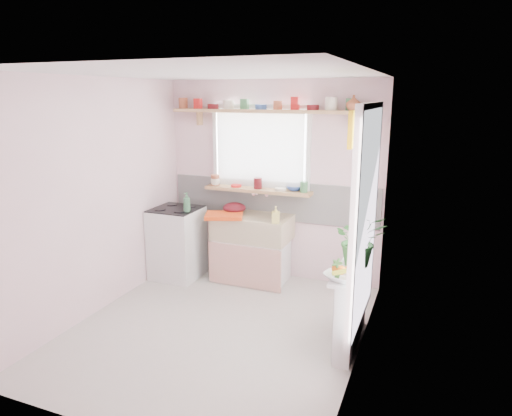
% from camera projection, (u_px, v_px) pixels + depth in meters
% --- Properties ---
extents(room, '(3.20, 3.20, 3.20)m').
position_uv_depth(room, '(307.00, 186.00, 4.85)').
color(room, beige).
rests_on(room, ground).
extents(sink_unit, '(0.95, 0.65, 1.11)m').
position_uv_depth(sink_unit, '(252.00, 248.00, 5.76)').
color(sink_unit, white).
rests_on(sink_unit, ground).
extents(cooker, '(0.58, 0.58, 0.93)m').
position_uv_depth(cooker, '(177.00, 242.00, 5.88)').
color(cooker, white).
rests_on(cooker, ground).
extents(radiator_ledge, '(0.22, 0.95, 0.78)m').
position_uv_depth(radiator_ledge, '(351.00, 305.00, 4.27)').
color(radiator_ledge, white).
rests_on(radiator_ledge, ground).
extents(windowsill, '(1.40, 0.22, 0.04)m').
position_uv_depth(windowsill, '(258.00, 190.00, 5.76)').
color(windowsill, tan).
rests_on(windowsill, room).
extents(pine_shelf, '(2.52, 0.24, 0.04)m').
position_uv_depth(pine_shelf, '(269.00, 111.00, 5.46)').
color(pine_shelf, tan).
rests_on(pine_shelf, room).
extents(shelf_crockery, '(2.47, 0.11, 0.12)m').
position_uv_depth(shelf_crockery, '(266.00, 105.00, 5.46)').
color(shelf_crockery, '#A55133').
rests_on(shelf_crockery, pine_shelf).
extents(sill_crockery, '(1.35, 0.11, 0.12)m').
position_uv_depth(sill_crockery, '(258.00, 184.00, 5.74)').
color(sill_crockery, '#A55133').
rests_on(sill_crockery, windowsill).
extents(dish_tray, '(0.54, 0.48, 0.05)m').
position_uv_depth(dish_tray, '(224.00, 216.00, 5.59)').
color(dish_tray, '#E94814').
rests_on(dish_tray, sink_unit).
extents(colander, '(0.30, 0.30, 0.13)m').
position_uv_depth(colander, '(234.00, 208.00, 5.78)').
color(colander, '#510D17').
rests_on(colander, sink_unit).
extents(jade_plant, '(0.55, 0.52, 0.50)m').
position_uv_depth(jade_plant, '(360.00, 240.00, 4.17)').
color(jade_plant, '#2C6729').
rests_on(jade_plant, radiator_ledge).
extents(fruit_bowl, '(0.35, 0.35, 0.07)m').
position_uv_depth(fruit_bowl, '(341.00, 276.00, 3.88)').
color(fruit_bowl, white).
rests_on(fruit_bowl, radiator_ledge).
extents(herb_pot, '(0.11, 0.09, 0.18)m').
position_uv_depth(herb_pot, '(337.00, 269.00, 3.89)').
color(herb_pot, '#386629').
rests_on(herb_pot, radiator_ledge).
extents(soap_bottle_sink, '(0.11, 0.11, 0.20)m').
position_uv_depth(soap_bottle_sink, '(276.00, 215.00, 5.33)').
color(soap_bottle_sink, '#E4D365').
rests_on(soap_bottle_sink, sink_unit).
extents(sill_cup, '(0.12, 0.12, 0.09)m').
position_uv_depth(sill_cup, '(215.00, 182.00, 5.94)').
color(sill_cup, beige).
rests_on(sill_cup, windowsill).
extents(sill_bowl, '(0.23, 0.23, 0.06)m').
position_uv_depth(sill_bowl, '(294.00, 188.00, 5.64)').
color(sill_bowl, '#314FA2').
rests_on(sill_bowl, windowsill).
extents(shelf_vase, '(0.21, 0.21, 0.17)m').
position_uv_depth(shelf_vase, '(354.00, 103.00, 5.02)').
color(shelf_vase, '#9D5230').
rests_on(shelf_vase, pine_shelf).
extents(cooker_bottle, '(0.11, 0.11, 0.24)m').
position_uv_depth(cooker_bottle, '(187.00, 202.00, 5.58)').
color(cooker_bottle, '#387149').
rests_on(cooker_bottle, cooker).
extents(fruit, '(0.20, 0.14, 0.10)m').
position_uv_depth(fruit, '(342.00, 270.00, 3.87)').
color(fruit, orange).
rests_on(fruit, fruit_bowl).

